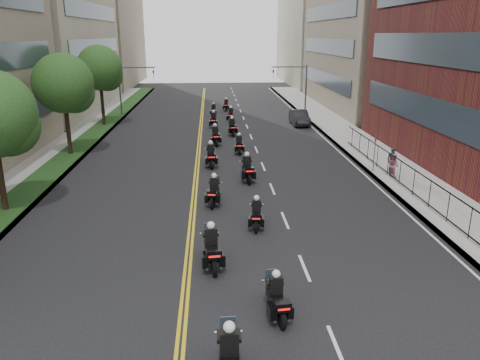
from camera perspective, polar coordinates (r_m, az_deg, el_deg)
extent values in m
plane|color=black|center=(14.59, -1.31, -20.27)|extent=(160.00, 160.00, 0.00)
cube|color=gray|center=(39.59, 14.82, 3.88)|extent=(4.00, 90.00, 0.15)
cube|color=gray|center=(39.34, -20.65, 3.25)|extent=(4.00, 90.00, 0.15)
cube|color=black|center=(39.10, -19.54, 3.43)|extent=(2.00, 90.00, 0.04)
cube|color=#333F4C|center=(32.41, 22.93, 6.38)|extent=(0.12, 25.80, 1.80)
cube|color=#333F4C|center=(31.99, 23.79, 13.42)|extent=(0.12, 25.80, 1.80)
cube|color=#333F4C|center=(61.49, 10.16, 12.04)|extent=(0.12, 24.08, 1.80)
cube|color=#333F4C|center=(61.27, 10.37, 15.76)|extent=(0.12, 24.08, 1.80)
cube|color=#333F4C|center=(61.31, 10.58, 19.50)|extent=(0.12, 24.08, 1.80)
cube|color=gray|center=(92.28, 10.79, 19.60)|extent=(15.00, 28.00, 26.00)
cube|color=#333F4C|center=(61.31, -16.67, 11.58)|extent=(0.12, 24.08, 1.80)
cube|color=#333F4C|center=(61.08, -17.01, 15.31)|extent=(0.12, 24.08, 1.80)
cube|color=#333F4C|center=(61.12, -17.35, 19.04)|extent=(0.12, 24.08, 1.80)
cube|color=gray|center=(92.21, -18.15, 19.09)|extent=(16.00, 28.00, 26.00)
cube|color=black|center=(27.16, 21.41, 0.52)|extent=(0.05, 28.00, 0.05)
cube|color=black|center=(27.54, 21.12, -2.07)|extent=(0.05, 28.00, 0.05)
sphere|color=#184A1B|center=(26.40, -26.38, 5.91)|extent=(3.08, 3.08, 3.08)
cylinder|color=black|center=(37.69, -20.30, 6.58)|extent=(0.32, 0.32, 5.11)
sphere|color=#184A1B|center=(37.31, -20.77, 10.98)|extent=(4.40, 4.40, 4.40)
sphere|color=#184A1B|center=(37.59, -19.59, 10.01)|extent=(3.08, 3.08, 3.08)
cylinder|color=black|center=(49.15, -16.46, 9.39)|extent=(0.32, 0.32, 5.39)
sphere|color=#184A1B|center=(48.86, -16.77, 12.96)|extent=(4.40, 4.40, 4.40)
sphere|color=#184A1B|center=(49.17, -15.89, 12.16)|extent=(3.08, 3.08, 3.08)
cylinder|color=#3F3F44|center=(54.99, 8.03, 10.81)|extent=(0.18, 0.18, 5.60)
cylinder|color=#3F3F44|center=(54.40, 6.02, 13.56)|extent=(4.00, 0.14, 0.14)
imported|color=black|center=(54.19, 4.07, 12.75)|extent=(0.16, 0.20, 1.00)
cylinder|color=#3F3F44|center=(54.83, -14.40, 10.42)|extent=(0.18, 0.18, 5.60)
cylinder|color=#3F3F44|center=(54.27, -12.48, 13.25)|extent=(4.00, 0.14, 0.14)
imported|color=black|center=(54.09, -10.50, 12.50)|extent=(0.16, 0.20, 1.00)
cylinder|color=black|center=(14.05, -1.44, -20.01)|extent=(0.16, 0.75, 0.75)
cube|color=black|center=(12.87, -1.30, -19.19)|extent=(0.49, 0.31, 0.69)
sphere|color=silver|center=(12.61, -1.32, -17.47)|extent=(0.32, 0.32, 0.32)
cylinder|color=black|center=(15.41, 5.14, -16.55)|extent=(0.21, 0.67, 0.65)
cylinder|color=black|center=(16.66, 3.72, -13.67)|extent=(0.21, 0.67, 0.65)
cube|color=black|center=(15.89, 4.42, -14.23)|extent=(0.55, 1.34, 0.38)
cube|color=silver|center=(16.04, 4.36, -14.82)|extent=(0.42, 0.57, 0.29)
cube|color=black|center=(15.14, 5.19, -14.98)|extent=(0.54, 0.46, 0.31)
cube|color=red|center=(14.98, 5.40, -15.44)|extent=(0.39, 0.07, 0.07)
cube|color=black|center=(15.68, 4.42, -12.65)|extent=(0.45, 0.32, 0.60)
sphere|color=silver|center=(15.49, 4.44, -11.33)|extent=(0.28, 0.28, 0.28)
cylinder|color=black|center=(18.25, -3.18, -10.53)|extent=(0.23, 0.77, 0.75)
cylinder|color=black|center=(19.83, -3.75, -8.16)|extent=(0.23, 0.77, 0.75)
cube|color=black|center=(18.90, -3.49, -8.45)|extent=(0.62, 1.54, 0.44)
cube|color=silver|center=(19.06, -3.50, -9.07)|extent=(0.48, 0.65, 0.33)
cube|color=black|center=(17.99, -3.21, -8.91)|extent=(0.62, 0.52, 0.35)
cube|color=red|center=(17.79, -3.12, -9.30)|extent=(0.44, 0.08, 0.08)
cube|color=black|center=(18.72, -3.54, -6.85)|extent=(0.52, 0.36, 0.69)
sphere|color=silver|center=(18.54, -3.57, -5.53)|extent=(0.32, 0.32, 0.32)
cylinder|color=black|center=(21.94, 1.98, -5.69)|extent=(0.20, 0.65, 0.64)
cylinder|color=black|center=(23.34, 2.03, -4.24)|extent=(0.20, 0.65, 0.64)
cube|color=black|center=(22.54, 2.01, -4.32)|extent=(0.53, 1.31, 0.38)
cube|color=silver|center=(22.67, 2.01, -4.78)|extent=(0.41, 0.56, 0.28)
cube|color=black|center=(21.75, 1.99, -4.50)|extent=(0.53, 0.45, 0.30)
cube|color=red|center=(21.58, 1.98, -4.74)|extent=(0.38, 0.07, 0.07)
cube|color=black|center=(22.41, 2.03, -3.15)|extent=(0.44, 0.31, 0.59)
sphere|color=silver|center=(22.29, 2.04, -2.19)|extent=(0.27, 0.27, 0.27)
cylinder|color=black|center=(24.89, -3.40, -2.78)|extent=(0.24, 0.71, 0.70)
cylinder|color=black|center=(26.43, -2.93, -1.55)|extent=(0.24, 0.71, 0.70)
cube|color=black|center=(25.57, -3.17, -1.54)|extent=(0.62, 1.44, 0.41)
cube|color=silver|center=(25.69, -3.15, -2.00)|extent=(0.47, 0.62, 0.31)
cube|color=black|center=(24.71, -3.43, -1.61)|extent=(0.59, 0.50, 0.33)
cube|color=red|center=(24.52, -3.49, -1.82)|extent=(0.41, 0.09, 0.07)
cube|color=black|center=(25.45, -3.17, -0.40)|extent=(0.49, 0.35, 0.64)
sphere|color=silver|center=(25.34, -3.19, 0.54)|extent=(0.30, 0.30, 0.30)
cylinder|color=black|center=(28.83, 1.11, 0.14)|extent=(0.20, 0.76, 0.75)
cylinder|color=black|center=(30.51, 0.62, 1.12)|extent=(0.20, 0.76, 0.75)
cube|color=black|center=(29.58, 0.86, 1.22)|extent=(0.56, 1.52, 0.44)
cube|color=silver|center=(29.70, 0.85, 0.77)|extent=(0.46, 0.64, 0.33)
cube|color=black|center=(28.66, 1.12, 1.24)|extent=(0.61, 0.50, 0.35)
cube|color=red|center=(28.45, 1.18, 1.07)|extent=(0.44, 0.06, 0.08)
cube|color=black|center=(29.48, 0.85, 2.28)|extent=(0.51, 0.34, 0.69)
sphere|color=silver|center=(29.38, 0.85, 3.16)|extent=(0.32, 0.32, 0.32)
cylinder|color=black|center=(32.19, -3.48, 1.94)|extent=(0.19, 0.75, 0.74)
cylinder|color=black|center=(33.88, -3.65, 2.72)|extent=(0.19, 0.75, 0.74)
cube|color=black|center=(32.96, -3.58, 2.85)|extent=(0.53, 1.49, 0.44)
cube|color=silver|center=(33.07, -3.57, 2.46)|extent=(0.45, 0.62, 0.33)
cube|color=black|center=(32.05, -3.50, 2.92)|extent=(0.59, 0.49, 0.35)
cube|color=red|center=(31.83, -3.47, 2.78)|extent=(0.44, 0.06, 0.08)
cube|color=black|center=(32.88, -3.60, 3.80)|extent=(0.50, 0.33, 0.68)
sphere|color=silver|center=(32.78, -3.61, 4.58)|extent=(0.32, 0.32, 0.32)
cylinder|color=black|center=(35.87, -0.06, 3.51)|extent=(0.15, 0.66, 0.65)
cylinder|color=black|center=(37.36, -0.17, 4.07)|extent=(0.15, 0.66, 0.65)
cube|color=black|center=(36.55, -0.11, 4.21)|extent=(0.43, 1.30, 0.38)
cube|color=silver|center=(36.65, -0.12, 3.89)|extent=(0.37, 0.53, 0.29)
cube|color=black|center=(35.75, -0.06, 4.29)|extent=(0.51, 0.41, 0.31)
cube|color=red|center=(35.56, -0.04, 4.18)|extent=(0.39, 0.04, 0.07)
cube|color=black|center=(36.49, -0.12, 4.96)|extent=(0.43, 0.28, 0.60)
sphere|color=silver|center=(36.42, -0.12, 5.58)|extent=(0.28, 0.28, 0.28)
cylinder|color=black|center=(38.68, -2.90, 4.57)|extent=(0.21, 0.74, 0.73)
cylinder|color=black|center=(40.36, -3.14, 5.11)|extent=(0.21, 0.74, 0.73)
cube|color=black|center=(39.45, -3.03, 5.27)|extent=(0.57, 1.49, 0.43)
cube|color=silver|center=(39.56, -3.03, 4.94)|extent=(0.46, 0.63, 0.32)
cube|color=black|center=(38.56, -2.91, 5.39)|extent=(0.60, 0.50, 0.35)
cube|color=red|center=(38.34, -2.88, 5.28)|extent=(0.43, 0.07, 0.08)
cube|color=black|center=(39.40, -3.05, 6.06)|extent=(0.50, 0.34, 0.67)
sphere|color=silver|center=(39.32, -3.06, 6.71)|extent=(0.31, 0.31, 0.31)
cylinder|color=black|center=(42.52, -0.82, 5.75)|extent=(0.21, 0.73, 0.72)
cylinder|color=black|center=(44.16, -1.12, 6.18)|extent=(0.21, 0.73, 0.72)
cube|color=black|center=(43.28, -0.98, 6.35)|extent=(0.56, 1.45, 0.42)
cube|color=silver|center=(43.38, -0.98, 6.05)|extent=(0.45, 0.61, 0.32)
cube|color=black|center=(42.41, -0.83, 6.47)|extent=(0.58, 0.49, 0.34)
cube|color=red|center=(42.20, -0.79, 6.39)|extent=(0.42, 0.07, 0.07)
cube|color=black|center=(43.24, -0.99, 7.05)|extent=(0.49, 0.33, 0.65)
sphere|color=silver|center=(43.17, -0.99, 7.63)|extent=(0.31, 0.31, 0.31)
cylinder|color=black|center=(46.21, -3.28, 6.66)|extent=(0.19, 0.72, 0.71)
cylinder|color=black|center=(47.86, -3.18, 7.03)|extent=(0.19, 0.72, 0.71)
cube|color=black|center=(46.98, -3.24, 7.20)|extent=(0.52, 1.44, 0.42)
cube|color=silver|center=(47.08, -3.23, 6.92)|extent=(0.43, 0.60, 0.31)
cube|color=black|center=(46.11, -3.29, 7.32)|extent=(0.57, 0.47, 0.34)
cube|color=red|center=(45.90, -3.31, 7.25)|extent=(0.42, 0.06, 0.07)
cube|color=black|center=(46.94, -3.25, 7.84)|extent=(0.48, 0.32, 0.65)
sphere|color=silver|center=(46.88, -3.26, 8.37)|extent=(0.30, 0.30, 0.30)
cylinder|color=black|center=(49.26, -1.21, 7.33)|extent=(0.23, 0.70, 0.69)
cylinder|color=black|center=(50.85, -1.06, 7.65)|extent=(0.23, 0.70, 0.69)
cube|color=black|center=(50.01, -1.13, 7.81)|extent=(0.59, 1.41, 0.40)
cube|color=silver|center=(50.10, -1.13, 7.56)|extent=(0.45, 0.60, 0.30)
cube|color=black|center=(49.17, -1.21, 7.94)|extent=(0.57, 0.49, 0.32)
cube|color=red|center=(48.97, -1.23, 7.87)|extent=(0.41, 0.08, 0.07)
cube|color=black|center=(49.98, -1.13, 8.40)|extent=(0.48, 0.34, 0.63)
sphere|color=silver|center=(49.92, -1.13, 8.88)|extent=(0.29, 0.29, 0.29)
cylinder|color=black|center=(53.30, -3.30, 8.03)|extent=(0.18, 0.62, 0.61)
cylinder|color=black|center=(54.72, -3.17, 8.28)|extent=(0.18, 0.62, 0.61)
cube|color=black|center=(53.97, -3.24, 8.42)|extent=(0.49, 1.25, 0.36)
cube|color=silver|center=(54.05, -3.23, 8.21)|extent=(0.39, 0.53, 0.27)
cube|color=black|center=(53.23, -3.31, 8.53)|extent=(0.50, 0.42, 0.29)
cube|color=red|center=(53.04, -3.32, 8.48)|extent=(0.36, 0.06, 0.06)
cube|color=black|center=(53.95, -3.24, 8.90)|extent=(0.42, 0.29, 0.56)
sphere|color=silver|center=(53.90, -3.25, 9.30)|extent=(0.26, 0.26, 0.26)
cylinder|color=black|center=(56.88, -1.74, 8.66)|extent=(0.19, 0.65, 0.64)
cylinder|color=black|center=(58.37, -1.66, 8.88)|extent=(0.19, 0.65, 0.64)
cube|color=black|center=(57.58, -1.70, 9.03)|extent=(0.51, 1.31, 0.38)
cube|color=silver|center=(57.66, -1.70, 8.82)|extent=(0.40, 0.55, 0.28)
cube|color=black|center=(56.80, -1.75, 9.15)|extent=(0.52, 0.44, 0.30)
cube|color=red|center=(56.61, -1.76, 9.10)|extent=(0.38, 0.06, 0.07)
cube|color=black|center=(57.56, -1.71, 9.50)|extent=(0.44, 0.30, 0.59)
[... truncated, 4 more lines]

